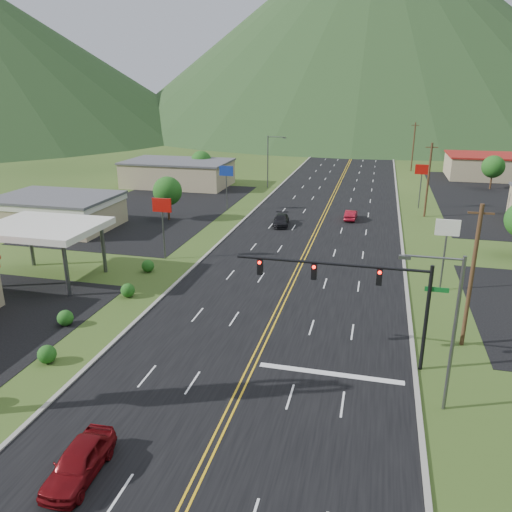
% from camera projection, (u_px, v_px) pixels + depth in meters
% --- Properties ---
extents(ground, '(500.00, 500.00, 0.00)m').
position_uv_depth(ground, '(184.00, 508.00, 21.25)').
color(ground, '#2A4017').
rests_on(ground, ground).
extents(road, '(20.00, 460.00, 0.04)m').
position_uv_depth(road, '(184.00, 508.00, 21.25)').
color(road, black).
rests_on(road, ground).
extents(traffic_signal, '(13.10, 0.43, 7.00)m').
position_uv_depth(traffic_signal, '(362.00, 286.00, 30.91)').
color(traffic_signal, black).
rests_on(traffic_signal, ground).
extents(streetlight_east, '(3.28, 0.25, 9.00)m').
position_uv_depth(streetlight_east, '(449.00, 324.00, 26.22)').
color(streetlight_east, '#59595E').
rests_on(streetlight_east, ground).
extents(streetlight_west, '(3.28, 0.25, 9.00)m').
position_uv_depth(streetlight_west, '(270.00, 158.00, 86.53)').
color(streetlight_west, '#59595E').
rests_on(streetlight_west, ground).
extents(gas_canopy, '(10.00, 8.00, 5.30)m').
position_uv_depth(gas_canopy, '(43.00, 229.00, 44.88)').
color(gas_canopy, white).
rests_on(gas_canopy, ground).
extents(building_west_mid, '(14.40, 10.40, 4.10)m').
position_uv_depth(building_west_mid, '(57.00, 210.00, 62.69)').
color(building_west_mid, tan).
rests_on(building_west_mid, ground).
extents(building_west_far, '(18.40, 11.40, 4.50)m').
position_uv_depth(building_west_far, '(178.00, 173.00, 89.34)').
color(building_west_far, tan).
rests_on(building_west_far, ground).
extents(building_east_far, '(16.40, 12.40, 4.50)m').
position_uv_depth(building_east_far, '(491.00, 166.00, 96.84)').
color(building_east_far, tan).
rests_on(building_east_far, ground).
extents(pole_sign_west_a, '(2.00, 0.18, 6.40)m').
position_uv_depth(pole_sign_west_a, '(162.00, 211.00, 50.35)').
color(pole_sign_west_a, '#59595E').
rests_on(pole_sign_west_a, ground).
extents(pole_sign_west_b, '(2.00, 0.18, 6.40)m').
position_uv_depth(pole_sign_west_b, '(226.00, 175.00, 70.57)').
color(pole_sign_west_b, '#59595E').
rests_on(pole_sign_west_b, ground).
extents(pole_sign_east_a, '(2.00, 0.18, 6.40)m').
position_uv_depth(pole_sign_east_a, '(447.00, 235.00, 42.39)').
color(pole_sign_east_a, '#59595E').
rests_on(pole_sign_east_a, ground).
extents(pole_sign_east_b, '(2.00, 0.18, 6.40)m').
position_uv_depth(pole_sign_east_b, '(422.00, 174.00, 71.79)').
color(pole_sign_east_b, '#59595E').
rests_on(pole_sign_east_b, ground).
extents(tree_west_a, '(3.84, 3.84, 5.82)m').
position_uv_depth(tree_west_a, '(167.00, 191.00, 65.87)').
color(tree_west_a, '#382314').
rests_on(tree_west_a, ground).
extents(tree_west_b, '(3.84, 3.84, 5.82)m').
position_uv_depth(tree_west_b, '(201.00, 161.00, 91.81)').
color(tree_west_b, '#382314').
rests_on(tree_west_b, ground).
extents(tree_east_b, '(3.84, 3.84, 5.82)m').
position_uv_depth(tree_east_b, '(493.00, 167.00, 85.75)').
color(tree_east_b, '#382314').
rests_on(tree_east_b, ground).
extents(utility_pole_a, '(1.60, 0.28, 10.00)m').
position_uv_depth(utility_pole_a, '(472.00, 276.00, 33.06)').
color(utility_pole_a, '#382314').
rests_on(utility_pole_a, ground).
extents(utility_pole_b, '(1.60, 0.28, 10.00)m').
position_uv_depth(utility_pole_b, '(428.00, 180.00, 67.05)').
color(utility_pole_b, '#382314').
rests_on(utility_pole_b, ground).
extents(utility_pole_c, '(1.60, 0.28, 10.00)m').
position_uv_depth(utility_pole_c, '(413.00, 146.00, 103.80)').
color(utility_pole_c, '#382314').
rests_on(utility_pole_c, ground).
extents(utility_pole_d, '(1.60, 0.28, 10.00)m').
position_uv_depth(utility_pole_d, '(406.00, 131.00, 140.55)').
color(utility_pole_d, '#382314').
rests_on(utility_pole_d, ground).
extents(mountain_n, '(220.00, 220.00, 85.00)m').
position_uv_depth(mountain_n, '(374.00, 22.00, 209.61)').
color(mountain_n, '#213A1A').
rests_on(mountain_n, ground).
extents(car_red_near, '(2.06, 4.66, 1.56)m').
position_uv_depth(car_red_near, '(79.00, 462.00, 22.76)').
color(car_red_near, maroon).
rests_on(car_red_near, ground).
extents(car_dark_mid, '(2.43, 4.83, 1.35)m').
position_uv_depth(car_dark_mid, '(281.00, 221.00, 64.01)').
color(car_dark_mid, black).
rests_on(car_dark_mid, ground).
extents(car_red_far, '(1.56, 4.08, 1.33)m').
position_uv_depth(car_red_far, '(351.00, 215.00, 66.75)').
color(car_red_far, maroon).
rests_on(car_red_far, ground).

